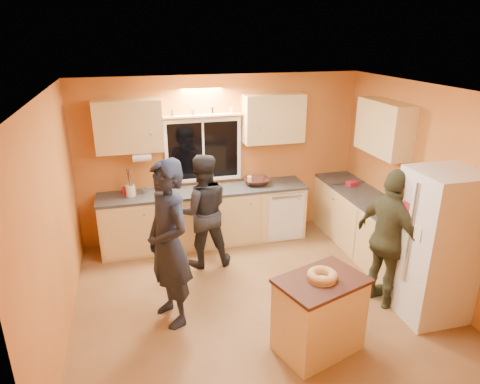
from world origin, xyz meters
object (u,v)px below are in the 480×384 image
object	(u,v)px
island	(319,314)
person_left	(169,244)
refrigerator	(437,246)
person_center	(202,211)
person_right	(390,240)

from	to	relation	value
island	person_left	world-z (taller)	person_left
island	person_left	bearing A→B (deg)	129.28
refrigerator	person_center	bearing A→B (deg)	142.31
refrigerator	island	size ratio (longest dim) A/B	1.75
refrigerator	person_center	distance (m)	3.02
island	person_left	distance (m)	1.79
person_center	person_right	xyz separation A→B (m)	(2.00, -1.52, 0.04)
person_center	person_right	bearing A→B (deg)	144.44
refrigerator	person_left	bearing A→B (deg)	167.44
person_center	person_right	world-z (taller)	person_right
person_left	person_right	world-z (taller)	person_left
person_left	island	bearing A→B (deg)	36.78
person_center	refrigerator	bearing A→B (deg)	144.06
person_center	island	bearing A→B (deg)	113.85
person_left	person_right	xyz separation A→B (m)	(2.58, -0.34, -0.11)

